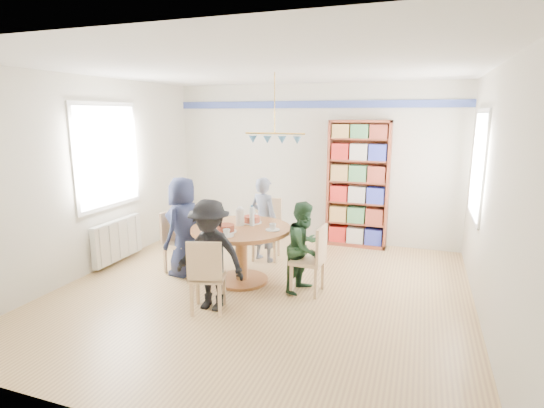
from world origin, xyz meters
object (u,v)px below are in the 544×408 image
at_px(person_near, 210,255).
at_px(bookshelf, 358,186).
at_px(radiator, 118,240).
at_px(chair_right, 313,257).
at_px(person_left, 184,226).
at_px(person_right, 304,247).
at_px(person_far, 264,219).
at_px(dining_table, 241,241).
at_px(chair_far, 267,226).
at_px(chair_near, 206,273).
at_px(chair_left, 176,239).

height_order(person_near, bookshelf, bookshelf).
relative_size(radiator, bookshelf, 0.48).
bearing_deg(radiator, chair_right, -2.27).
distance_m(person_left, person_right, 1.72).
bearing_deg(person_far, dining_table, 110.70).
xyz_separation_m(chair_right, bookshelf, (0.21, 2.16, 0.56)).
distance_m(radiator, person_left, 1.24).
bearing_deg(dining_table, bookshelf, 60.51).
relative_size(dining_table, person_near, 1.02).
bearing_deg(radiator, dining_table, -1.91).
bearing_deg(chair_far, person_near, -89.69).
bearing_deg(bookshelf, chair_near, -111.02).
height_order(chair_near, bookshelf, bookshelf).
distance_m(radiator, person_right, 2.91).
bearing_deg(chair_near, radiator, 153.01).
bearing_deg(chair_right, chair_left, 176.90).
bearing_deg(chair_left, person_near, -41.89).
xyz_separation_m(chair_far, person_left, (-0.84, -1.04, 0.17)).
relative_size(radiator, chair_near, 1.16).
relative_size(chair_far, person_far, 0.72).
height_order(radiator, chair_left, chair_left).
height_order(chair_left, person_near, person_near).
bearing_deg(person_left, chair_near, 45.05).
bearing_deg(chair_right, person_left, 178.50).
height_order(radiator, person_far, person_far).
distance_m(radiator, chair_right, 3.04).
xyz_separation_m(radiator, chair_left, (1.03, -0.01, 0.13)).
bearing_deg(chair_right, person_far, 136.70).
xyz_separation_m(chair_left, chair_right, (2.01, -0.11, 0.00)).
height_order(person_right, bookshelf, bookshelf).
bearing_deg(person_right, radiator, 104.26).
xyz_separation_m(dining_table, person_far, (-0.02, 0.89, 0.08)).
xyz_separation_m(radiator, person_far, (2.03, 0.83, 0.29)).
bearing_deg(bookshelf, person_left, -134.15).
xyz_separation_m(dining_table, chair_right, (0.99, -0.05, -0.08)).
bearing_deg(dining_table, chair_right, -3.01).
height_order(chair_left, chair_far, chair_far).
bearing_deg(person_right, chair_near, 154.53).
xyz_separation_m(radiator, person_left, (1.19, -0.07, 0.33)).
relative_size(person_left, bookshelf, 0.65).
relative_size(chair_near, bookshelf, 0.41).
distance_m(chair_far, person_left, 1.35).
height_order(chair_near, person_left, person_left).
relative_size(chair_left, person_near, 0.68).
relative_size(radiator, dining_table, 0.77).
distance_m(chair_far, person_near, 1.89).
xyz_separation_m(person_left, person_far, (0.84, 0.90, -0.04)).
bearing_deg(chair_far, chair_near, -89.29).
height_order(chair_right, bookshelf, bookshelf).
xyz_separation_m(chair_left, person_left, (0.16, -0.06, 0.21)).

